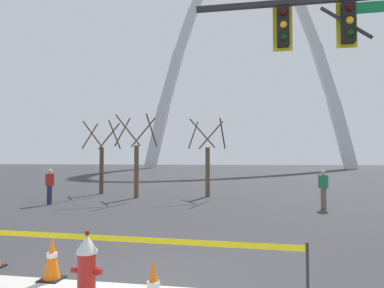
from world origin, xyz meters
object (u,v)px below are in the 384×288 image
(fire_hydrant, at_px, (87,267))
(traffic_cone_mid_sidewalk, at_px, (52,259))
(traffic_signal_gantry, at_px, (362,66))
(pedestrian_walking_left, at_px, (323,189))
(monument_arch, at_px, (245,68))
(pedestrian_standing_center, at_px, (50,186))

(fire_hydrant, xyz_separation_m, traffic_cone_mid_sidewalk, (-0.97, 0.67, -0.11))
(traffic_signal_gantry, relative_size, pedestrian_walking_left, 3.77)
(traffic_cone_mid_sidewalk, distance_m, traffic_signal_gantry, 7.29)
(fire_hydrant, relative_size, monument_arch, 0.02)
(fire_hydrant, relative_size, pedestrian_walking_left, 0.62)
(pedestrian_walking_left, bearing_deg, traffic_signal_gantry, -93.84)
(monument_arch, bearing_deg, traffic_cone_mid_sidewalk, -91.38)
(traffic_cone_mid_sidewalk, height_order, traffic_signal_gantry, traffic_signal_gantry)
(fire_hydrant, bearing_deg, traffic_signal_gantry, 34.87)
(pedestrian_walking_left, bearing_deg, monument_arch, 94.23)
(monument_arch, height_order, pedestrian_walking_left, monument_arch)
(traffic_signal_gantry, xyz_separation_m, monument_arch, (-4.01, 67.51, 17.80))
(traffic_cone_mid_sidewalk, bearing_deg, traffic_signal_gantry, 24.70)
(fire_hydrant, xyz_separation_m, traffic_signal_gantry, (4.72, 3.29, 3.60))
(monument_arch, bearing_deg, pedestrian_standing_center, -96.84)
(pedestrian_standing_center, bearing_deg, pedestrian_walking_left, 3.60)
(traffic_cone_mid_sidewalk, relative_size, traffic_signal_gantry, 0.12)
(traffic_cone_mid_sidewalk, height_order, pedestrian_walking_left, pedestrian_walking_left)
(fire_hydrant, relative_size, traffic_cone_mid_sidewalk, 1.36)
(fire_hydrant, height_order, traffic_cone_mid_sidewalk, fire_hydrant)
(traffic_signal_gantry, bearing_deg, traffic_cone_mid_sidewalk, -155.30)
(fire_hydrant, height_order, monument_arch, monument_arch)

